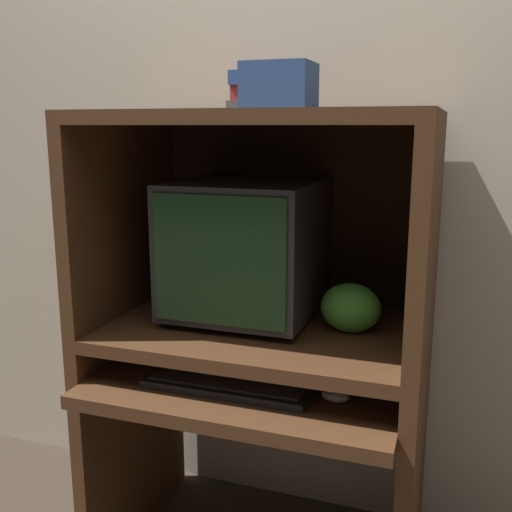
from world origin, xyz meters
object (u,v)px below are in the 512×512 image
at_px(crt_monitor, 247,247).
at_px(keyboard, 229,383).
at_px(storage_box, 279,87).
at_px(book_stack, 271,92).
at_px(snack_bag, 351,308).
at_px(mouse, 335,396).

relative_size(crt_monitor, keyboard, 1.01).
bearing_deg(keyboard, crt_monitor, 99.00).
bearing_deg(keyboard, storage_box, 76.41).
relative_size(crt_monitor, book_stack, 2.11).
bearing_deg(book_stack, keyboard, -94.88).
xyz_separation_m(crt_monitor, keyboard, (0.04, -0.25, -0.31)).
bearing_deg(snack_bag, storage_box, 170.30).
height_order(snack_bag, storage_box, storage_box).
height_order(keyboard, book_stack, book_stack).
bearing_deg(storage_box, keyboard, -103.59).
xyz_separation_m(crt_monitor, snack_bag, (0.31, -0.05, -0.14)).
relative_size(snack_bag, storage_box, 0.91).
distance_m(mouse, snack_bag, 0.25).
bearing_deg(keyboard, book_stack, 85.12).
bearing_deg(crt_monitor, book_stack, 18.41).
height_order(keyboard, mouse, mouse).
xyz_separation_m(mouse, snack_bag, (-0.00, 0.19, 0.17)).
relative_size(crt_monitor, storage_box, 2.44).
distance_m(snack_bag, book_stack, 0.63).
bearing_deg(snack_bag, crt_monitor, 171.38).
height_order(mouse, snack_bag, snack_bag).
height_order(keyboard, snack_bag, snack_bag).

